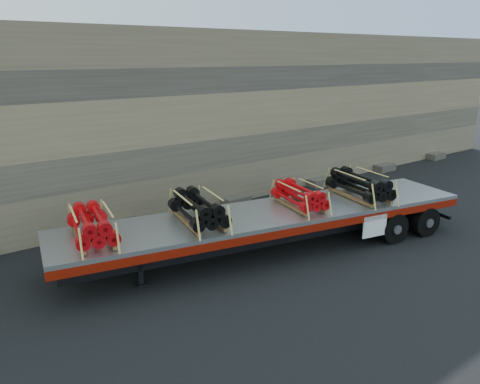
{
  "coord_description": "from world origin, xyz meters",
  "views": [
    {
      "loc": [
        -9.07,
        -10.35,
        6.04
      ],
      "look_at": [
        -0.08,
        1.62,
        1.64
      ],
      "focal_mm": 35.0,
      "sensor_mm": 36.0,
      "label": 1
    }
  ],
  "objects": [
    {
      "name": "bundle_midfront",
      "position": [
        -2.34,
        0.63,
        1.74
      ],
      "size": [
        1.55,
        2.43,
        0.8
      ],
      "primitive_type": null,
      "rotation": [
        0.0,
        0.0,
        -0.2
      ],
      "color": "black",
      "rests_on": "trailer"
    },
    {
      "name": "trailer",
      "position": [
        0.04,
        0.15,
        0.67
      ],
      "size": [
        13.67,
        5.19,
        1.34
      ],
      "primitive_type": null,
      "rotation": [
        0.0,
        0.0,
        -0.2
      ],
      "color": "#ADAFB4",
      "rests_on": "ground"
    },
    {
      "name": "ground",
      "position": [
        0.0,
        0.0,
        0.0
      ],
      "size": [
        120.0,
        120.0,
        0.0
      ],
      "primitive_type": "plane",
      "color": "black",
      "rests_on": "ground"
    },
    {
      "name": "bundle_midrear",
      "position": [
        1.04,
        -0.05,
        1.69
      ],
      "size": [
        1.37,
        2.14,
        0.7
      ],
      "primitive_type": null,
      "rotation": [
        0.0,
        0.0,
        -0.2
      ],
      "color": "red",
      "rests_on": "trailer"
    },
    {
      "name": "bundle_rear",
      "position": [
        3.41,
        -0.53,
        1.75
      ],
      "size": [
        1.6,
        2.51,
        0.82
      ],
      "primitive_type": null,
      "rotation": [
        0.0,
        0.0,
        -0.2
      ],
      "color": "black",
      "rests_on": "trailer"
    },
    {
      "name": "bundle_front",
      "position": [
        -5.26,
        1.22,
        1.72
      ],
      "size": [
        1.46,
        2.3,
        0.75
      ],
      "primitive_type": null,
      "rotation": [
        0.0,
        0.0,
        -0.2
      ],
      "color": "red",
      "rests_on": "trailer"
    },
    {
      "name": "rock_wall",
      "position": [
        0.0,
        6.5,
        3.5
      ],
      "size": [
        44.0,
        3.0,
        7.0
      ],
      "primitive_type": "cube",
      "color": "#7A6B54",
      "rests_on": "ground"
    }
  ]
}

